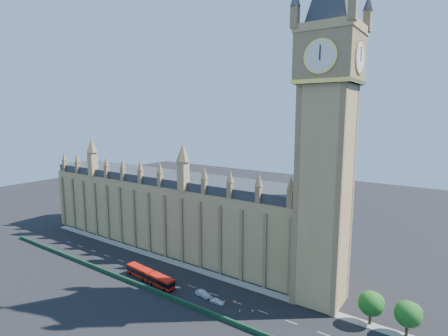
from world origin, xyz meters
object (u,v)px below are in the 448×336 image
Objects in this scene: car_grey at (168,284)px; car_white at (217,301)px; red_bus at (150,276)px; car_silver at (203,294)px.

car_white is at bearing -85.65° from car_grey.
car_silver is at bearing 12.39° from red_bus.
car_silver is (12.38, 1.12, 0.06)m from car_grey.
car_silver reaches higher than car_grey.
car_grey is at bearing 102.45° from car_silver.
red_bus is 4.74× the size of car_white.
red_bus is 4.13× the size of car_silver.
red_bus reaches higher than car_grey.
car_grey is 0.89× the size of car_silver.
car_white is at bearing -90.10° from car_silver.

